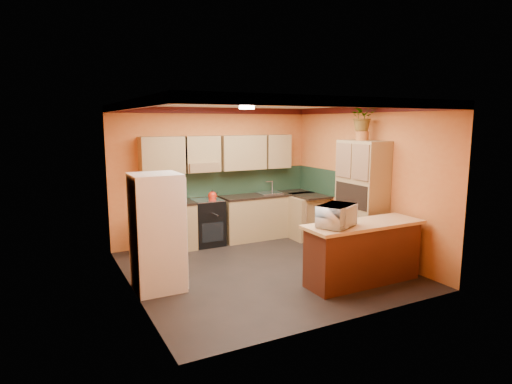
{
  "coord_description": "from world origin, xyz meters",
  "views": [
    {
      "loc": [
        -3.23,
        -5.97,
        2.41
      ],
      "look_at": [
        0.1,
        0.45,
        1.23
      ],
      "focal_mm": 30.0,
      "sensor_mm": 36.0,
      "label": 1
    }
  ],
  "objects_px": {
    "fridge": "(157,232)",
    "breakfast_bar": "(363,254)",
    "stove": "(207,222)",
    "pantry": "(361,200)",
    "microwave": "(337,216)",
    "base_cabinets_back": "(236,220)"
  },
  "relations": [
    {
      "from": "stove",
      "to": "microwave",
      "type": "height_order",
      "value": "microwave"
    },
    {
      "from": "pantry",
      "to": "microwave",
      "type": "bearing_deg",
      "value": -143.46
    },
    {
      "from": "pantry",
      "to": "microwave",
      "type": "xyz_separation_m",
      "value": [
        -1.3,
        -0.96,
        0.04
      ]
    },
    {
      "from": "fridge",
      "to": "microwave",
      "type": "relative_size",
      "value": 2.93
    },
    {
      "from": "base_cabinets_back",
      "to": "stove",
      "type": "relative_size",
      "value": 4.01
    },
    {
      "from": "stove",
      "to": "microwave",
      "type": "bearing_deg",
      "value": -74.31
    },
    {
      "from": "breakfast_bar",
      "to": "stove",
      "type": "bearing_deg",
      "value": 114.42
    },
    {
      "from": "stove",
      "to": "pantry",
      "type": "xyz_separation_m",
      "value": [
        2.14,
        -2.03,
        0.59
      ]
    },
    {
      "from": "base_cabinets_back",
      "to": "pantry",
      "type": "relative_size",
      "value": 1.74
    },
    {
      "from": "stove",
      "to": "pantry",
      "type": "bearing_deg",
      "value": -43.42
    },
    {
      "from": "pantry",
      "to": "stove",
      "type": "bearing_deg",
      "value": 136.58
    },
    {
      "from": "stove",
      "to": "breakfast_bar",
      "type": "bearing_deg",
      "value": -65.58
    },
    {
      "from": "microwave",
      "to": "pantry",
      "type": "bearing_deg",
      "value": 9.45
    },
    {
      "from": "base_cabinets_back",
      "to": "pantry",
      "type": "distance_m",
      "value": 2.61
    },
    {
      "from": "stove",
      "to": "breakfast_bar",
      "type": "xyz_separation_m",
      "value": [
        1.36,
        -2.99,
        -0.02
      ]
    },
    {
      "from": "base_cabinets_back",
      "to": "fridge",
      "type": "relative_size",
      "value": 2.15
    },
    {
      "from": "pantry",
      "to": "microwave",
      "type": "distance_m",
      "value": 1.62
    },
    {
      "from": "base_cabinets_back",
      "to": "breakfast_bar",
      "type": "height_order",
      "value": "same"
    },
    {
      "from": "base_cabinets_back",
      "to": "microwave",
      "type": "xyz_separation_m",
      "value": [
        0.22,
        -2.99,
        0.65
      ]
    },
    {
      "from": "pantry",
      "to": "fridge",
      "type": "bearing_deg",
      "value": 176.72
    },
    {
      "from": "base_cabinets_back",
      "to": "fridge",
      "type": "bearing_deg",
      "value": -138.82
    },
    {
      "from": "fridge",
      "to": "breakfast_bar",
      "type": "bearing_deg",
      "value": -22.58
    }
  ]
}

